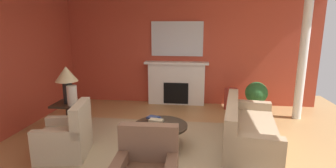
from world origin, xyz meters
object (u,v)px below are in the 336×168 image
(armchair_near_window, at_px, (66,139))
(potted_plant, at_px, (256,95))
(side_table, at_px, (70,117))
(vase_on_side_table, at_px, (72,95))
(mantel_mirror, at_px, (177,39))
(sofa, at_px, (248,131))
(fireplace, at_px, (176,84))
(coffee_table, at_px, (160,130))
(vase_tall_corner, at_px, (230,99))
(table_lamp, at_px, (66,78))

(armchair_near_window, xyz_separation_m, potted_plant, (3.72, 2.71, 0.19))
(side_table, relative_size, vase_on_side_table, 1.79)
(mantel_mirror, distance_m, vase_on_side_table, 3.43)
(side_table, bearing_deg, sofa, -1.01)
(fireplace, bearing_deg, armchair_near_window, -115.85)
(coffee_table, distance_m, vase_on_side_table, 1.87)
(side_table, relative_size, vase_tall_corner, 1.21)
(fireplace, xyz_separation_m, vase_on_side_table, (-1.80, -2.63, 0.31))
(potted_plant, bearing_deg, coffee_table, -134.07)
(table_lamp, relative_size, potted_plant, 0.90)
(fireplace, height_order, sofa, fireplace)
(armchair_near_window, relative_size, vase_tall_corner, 1.65)
(fireplace, height_order, vase_on_side_table, fireplace)
(vase_on_side_table, bearing_deg, sofa, 0.98)
(vase_on_side_table, distance_m, potted_plant, 4.42)
(armchair_near_window, xyz_separation_m, table_lamp, (-0.34, 0.81, 0.92))
(vase_tall_corner, height_order, potted_plant, potted_plant)
(table_lamp, bearing_deg, armchair_near_window, -67.09)
(vase_tall_corner, bearing_deg, armchair_near_window, -135.84)
(vase_tall_corner, bearing_deg, sofa, -88.10)
(fireplace, xyz_separation_m, side_table, (-1.95, -2.51, -0.18))
(potted_plant, bearing_deg, vase_on_side_table, -152.67)
(sofa, distance_m, vase_on_side_table, 3.44)
(table_lamp, height_order, vase_tall_corner, table_lamp)
(fireplace, bearing_deg, vase_tall_corner, -11.26)
(fireplace, height_order, mantel_mirror, mantel_mirror)
(fireplace, height_order, side_table, fireplace)
(side_table, bearing_deg, vase_on_side_table, -38.66)
(fireplace, bearing_deg, coffee_table, -90.64)
(mantel_mirror, distance_m, table_lamp, 3.34)
(vase_on_side_table, distance_m, vase_tall_corner, 4.09)
(side_table, xyz_separation_m, vase_tall_corner, (3.46, 2.21, -0.11))
(vase_tall_corner, bearing_deg, vase_on_side_table, -144.84)
(vase_tall_corner, bearing_deg, table_lamp, -147.42)
(vase_on_side_table, bearing_deg, potted_plant, 27.33)
(vase_tall_corner, xyz_separation_m, potted_plant, (0.60, -0.31, 0.20))
(vase_on_side_table, bearing_deg, vase_tall_corner, 35.16)
(mantel_mirror, height_order, side_table, mantel_mirror)
(mantel_mirror, bearing_deg, fireplace, -90.00)
(mantel_mirror, bearing_deg, side_table, -126.62)
(armchair_near_window, xyz_separation_m, coffee_table, (1.58, 0.51, 0.03))
(fireplace, distance_m, vase_tall_corner, 1.56)
(table_lamp, xyz_separation_m, vase_on_side_table, (0.15, -0.12, -0.33))
(sofa, height_order, table_lamp, table_lamp)
(vase_tall_corner, bearing_deg, coffee_table, -121.40)
(potted_plant, bearing_deg, fireplace, 163.83)
(mantel_mirror, relative_size, vase_tall_corner, 2.52)
(coffee_table, bearing_deg, armchair_near_window, -162.16)
(armchair_near_window, distance_m, vase_tall_corner, 4.34)
(coffee_table, bearing_deg, table_lamp, 170.95)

